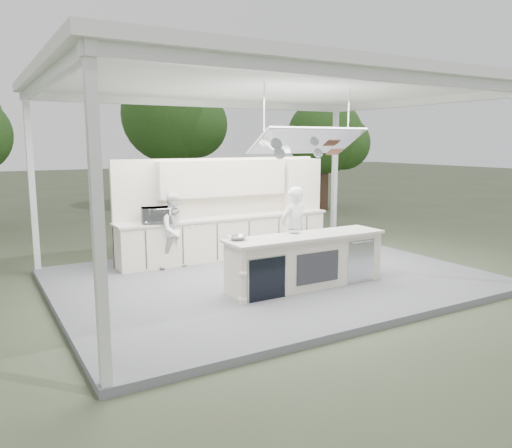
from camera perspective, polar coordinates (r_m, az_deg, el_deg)
ground at (r=9.92m, az=1.67°, el=-6.61°), size 90.00×90.00×0.00m
stage_deck at (r=9.90m, az=1.67°, el=-6.27°), size 8.00×6.00×0.12m
tent at (r=9.58m, az=1.83°, el=15.25°), size 8.20×6.20×3.86m
demo_island at (r=9.13m, az=5.67°, el=-4.19°), size 3.10×0.79×0.95m
back_counter at (r=11.39m, az=-3.36°, el=-1.43°), size 5.08×0.72×0.95m
back_wall_unit at (r=11.65m, az=-1.92°, el=3.67°), size 5.05×0.48×2.25m
tree_cluster at (r=18.53m, az=-15.15°, el=10.76°), size 19.55×9.40×5.85m
head_chef at (r=9.89m, az=4.29°, el=-0.76°), size 0.70×0.52×1.75m
sous_chef at (r=10.48m, az=-9.12°, el=-0.74°), size 0.83×0.68×1.58m
toaster_oven at (r=10.48m, az=-11.34°, el=0.98°), size 0.67×0.52×0.33m
bowl_large at (r=8.53m, az=-2.11°, el=-1.58°), size 0.31×0.31×0.07m
bowl_small at (r=9.19m, az=4.39°, el=-0.83°), size 0.26×0.26×0.07m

